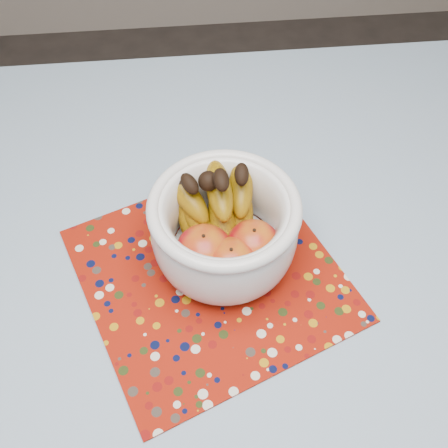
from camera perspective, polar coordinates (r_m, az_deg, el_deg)
table at (r=0.84m, az=-1.67°, el=-14.28°), size 1.20×1.20×0.75m
tablecloth at (r=0.77m, az=-1.82°, el=-11.89°), size 1.32×1.32×0.01m
placemat at (r=0.81m, az=-1.50°, el=-5.48°), size 0.48×0.48×0.00m
fruit_bowl at (r=0.77m, az=-0.48°, el=-0.08°), size 0.22×0.22×0.17m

